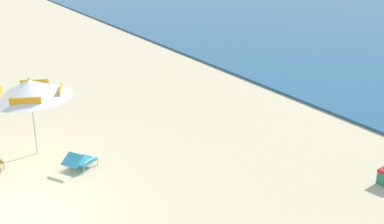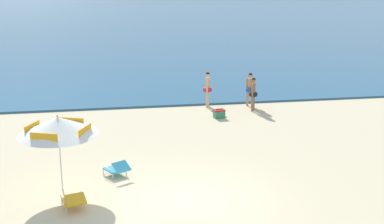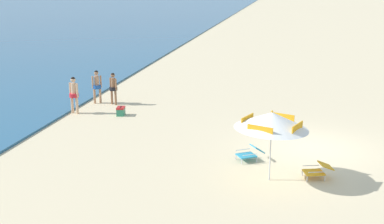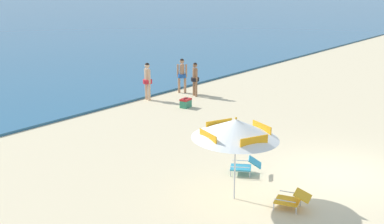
{
  "view_description": "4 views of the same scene",
  "coord_description": "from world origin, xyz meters",
  "views": [
    {
      "loc": [
        9.81,
        -1.34,
        6.0
      ],
      "look_at": [
        -0.62,
        4.99,
        1.48
      ],
      "focal_mm": 45.9,
      "sensor_mm": 36.0,
      "label": 1
    },
    {
      "loc": [
        -2.02,
        -11.99,
        5.66
      ],
      "look_at": [
        1.2,
        5.39,
        1.15
      ],
      "focal_mm": 44.49,
      "sensor_mm": 36.0,
      "label": 2
    },
    {
      "loc": [
        -17.5,
        1.32,
        5.92
      ],
      "look_at": [
        0.35,
        4.65,
        1.06
      ],
      "focal_mm": 44.75,
      "sensor_mm": 36.0,
      "label": 3
    },
    {
      "loc": [
        -13.88,
        -5.58,
        5.85
      ],
      "look_at": [
        -0.49,
        5.3,
        1.1
      ],
      "focal_mm": 48.3,
      "sensor_mm": 36.0,
      "label": 4
    }
  ],
  "objects": [
    {
      "name": "lounge_chair_under_umbrella",
      "position": [
        -1.79,
        2.2,
        0.27
      ],
      "size": [
        0.91,
        1.03,
        0.53
      ],
      "color": "teal",
      "rests_on": "ground"
    },
    {
      "name": "ground_plane",
      "position": [
        0.0,
        0.0,
        0.0
      ],
      "size": [
        800.0,
        800.0,
        0.0
      ],
      "primitive_type": "plane",
      "color": "beige"
    },
    {
      "name": "cooler_box",
      "position": [
        3.04,
        8.53,
        0.2
      ],
      "size": [
        0.54,
        0.42,
        0.43
      ],
      "color": "#2D7F5B",
      "rests_on": "ground"
    },
    {
      "name": "beach_umbrella_striped_main",
      "position": [
        -3.4,
        1.49,
        1.94
      ],
      "size": [
        2.47,
        2.48,
        2.25
      ],
      "color": "silver",
      "rests_on": "ground"
    },
    {
      "name": "person_standing_near_shore",
      "position": [
        2.99,
        10.78,
        1.01
      ],
      "size": [
        0.43,
        0.5,
        1.75
      ],
      "color": "#D8A87F",
      "rests_on": "ground"
    },
    {
      "name": "person_wading_in",
      "position": [
        4.98,
        9.56,
        0.94
      ],
      "size": [
        0.4,
        0.44,
        1.63
      ],
      "color": "#8C6042",
      "rests_on": "ground"
    },
    {
      "name": "lounge_chair_beside_umbrella",
      "position": [
        -2.98,
        -0.0,
        0.28
      ],
      "size": [
        0.75,
        0.98,
        0.51
      ],
      "color": "gold",
      "rests_on": "ground"
    },
    {
      "name": "person_standing_beside",
      "position": [
        5.11,
        10.48,
        0.99
      ],
      "size": [
        0.42,
        0.43,
        1.7
      ],
      "color": "tan",
      "rests_on": "ground"
    }
  ]
}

